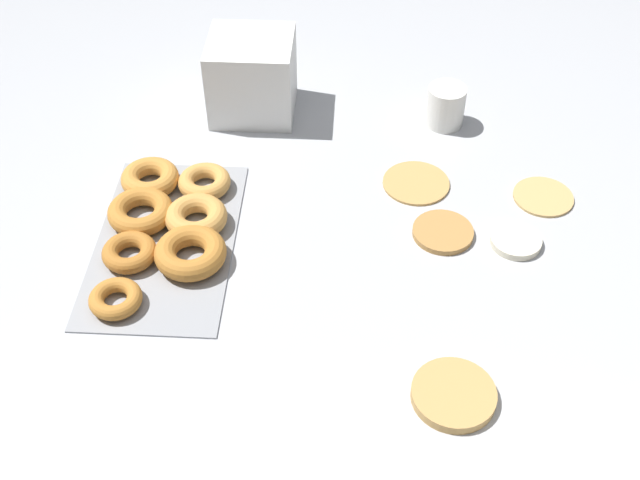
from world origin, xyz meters
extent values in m
plane|color=#B2B5BA|center=(0.00, 0.00, 0.00)|extent=(3.00, 3.00, 0.00)
cylinder|color=tan|center=(-0.19, 0.25, 0.00)|extent=(0.10, 0.10, 0.01)
cylinder|color=beige|center=(-0.07, 0.19, 0.01)|extent=(0.08, 0.08, 0.01)
cylinder|color=#B27F42|center=(-0.09, 0.07, 0.01)|extent=(0.10, 0.10, 0.01)
cylinder|color=tan|center=(-0.21, 0.03, 0.00)|extent=(0.12, 0.12, 0.01)
cylinder|color=tan|center=(0.23, 0.07, 0.01)|extent=(0.11, 0.11, 0.02)
cube|color=#93969B|center=(-0.04, -0.37, 0.00)|extent=(0.38, 0.22, 0.01)
torus|color=#C68438|center=(-0.18, -0.42, 0.02)|extent=(0.10, 0.10, 0.03)
torus|color=#B7752D|center=(-0.09, -0.42, 0.02)|extent=(0.11, 0.11, 0.03)
torus|color=#AD6B28|center=(0.00, -0.42, 0.02)|extent=(0.09, 0.09, 0.03)
torus|color=#B7752D|center=(0.09, -0.42, 0.02)|extent=(0.08, 0.08, 0.02)
torus|color=#D19347|center=(-0.17, -0.33, 0.02)|extent=(0.09, 0.09, 0.03)
torus|color=#D19347|center=(-0.08, -0.33, 0.02)|extent=(0.10, 0.10, 0.03)
torus|color=#B7752D|center=(0.00, -0.32, 0.02)|extent=(0.11, 0.11, 0.03)
cube|color=white|center=(-0.42, -0.27, 0.01)|extent=(0.15, 0.16, 0.03)
cube|color=white|center=(-0.42, -0.27, 0.04)|extent=(0.15, 0.16, 0.03)
cube|color=white|center=(-0.42, -0.27, 0.07)|extent=(0.15, 0.16, 0.03)
cube|color=white|center=(-0.42, -0.27, 0.10)|extent=(0.15, 0.16, 0.03)
cube|color=white|center=(-0.42, -0.27, 0.13)|extent=(0.15, 0.16, 0.03)
cylinder|color=white|center=(-0.39, 0.09, 0.04)|extent=(0.07, 0.07, 0.08)
camera|label=1|loc=(0.86, -0.08, 0.91)|focal=45.00mm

